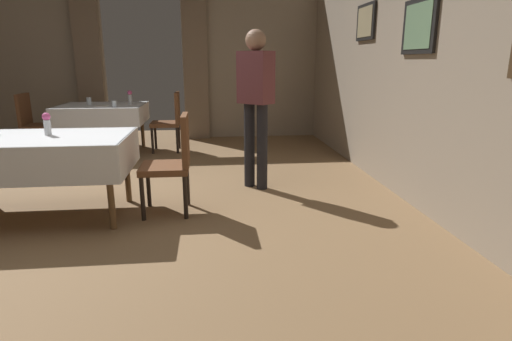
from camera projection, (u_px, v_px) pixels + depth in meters
name	position (u px, v px, depth m)	size (l,w,h in m)	color
ground	(86.00, 219.00, 3.79)	(10.08, 10.08, 0.00)	olive
wall_right	(436.00, 49.00, 3.75)	(0.16, 8.40, 3.00)	gray
wall_back	(144.00, 54.00, 7.42)	(6.40, 0.27, 3.00)	gray
dining_table_mid	(40.00, 148.00, 3.70)	(1.56, 0.96, 0.75)	brown
dining_table_far	(102.00, 111.00, 6.36)	(1.26, 1.07, 0.75)	brown
chair_mid_right	(173.00, 159.00, 3.85)	(0.44, 0.44, 0.93)	black
chair_far_right	(170.00, 119.00, 6.55)	(0.45, 0.44, 0.93)	black
chair_far_left	(34.00, 121.00, 6.28)	(0.44, 0.44, 0.93)	black
flower_vase_mid	(47.00, 123.00, 3.72)	(0.07, 0.07, 0.20)	silver
flower_vase_far	(130.00, 97.00, 6.39)	(0.07, 0.07, 0.21)	silver
glass_far_b	(114.00, 104.00, 6.00)	(0.07, 0.07, 0.09)	silver
glass_far_c	(89.00, 101.00, 6.36)	(0.07, 0.07, 0.11)	silver
plate_far_d	(101.00, 106.00, 6.13)	(0.21, 0.21, 0.01)	white
person_waiter_by_doorway	(256.00, 97.00, 4.50)	(0.41, 0.41, 1.72)	black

